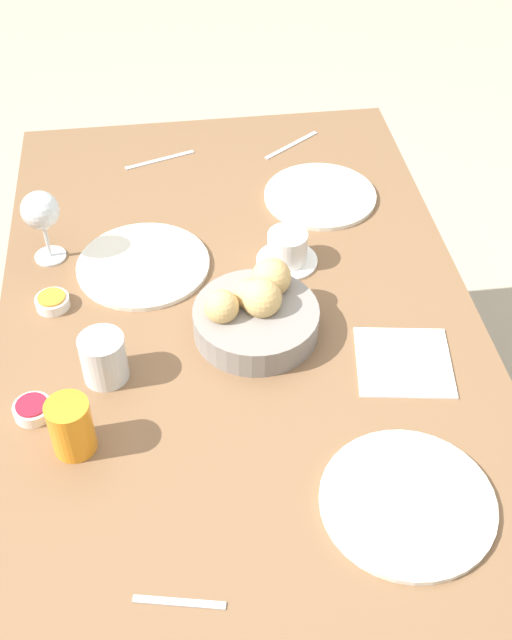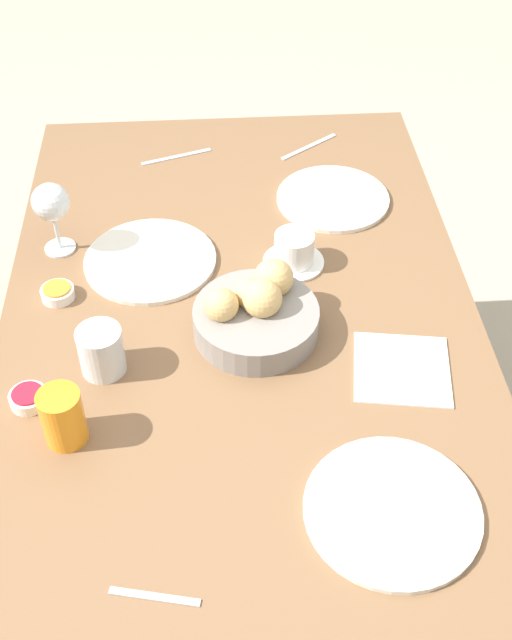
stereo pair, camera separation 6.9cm
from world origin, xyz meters
The scene contains 16 objects.
ground_plane centered at (0.00, 0.00, 0.00)m, with size 10.00×10.00×0.00m, color #A89E89.
dining_table centered at (0.00, 0.00, 0.65)m, with size 1.47×0.91×0.74m.
bread_basket centered at (-0.03, -0.03, 0.78)m, with size 0.23×0.23×0.11m.
plate_near_left centered at (-0.44, -0.20, 0.74)m, with size 0.27×0.27×0.01m.
plate_near_right centered at (0.36, -0.23, 0.74)m, with size 0.25×0.25×0.01m.
plate_far_center centered at (0.17, 0.17, 0.74)m, with size 0.27×0.27×0.01m.
juice_glass centered at (-0.26, 0.30, 0.79)m, with size 0.07×0.07×0.10m.
water_tumbler centered at (-0.12, 0.25, 0.78)m, with size 0.08×0.08×0.09m.
wine_glass centered at (0.23, 0.36, 0.85)m, with size 0.08×0.08×0.16m.
coffee_cup centered at (0.15, -0.12, 0.77)m, with size 0.12×0.12×0.07m.
jam_bowl_berry centered at (-0.19, 0.37, 0.75)m, with size 0.06×0.06×0.03m.
jam_bowl_honey centered at (0.08, 0.35, 0.75)m, with size 0.06×0.06×0.03m.
fork_silver centered at (0.59, -0.20, 0.74)m, with size 0.11×0.15×0.00m.
knife_silver centered at (0.56, 0.12, 0.74)m, with size 0.06×0.17×0.00m.
spoon_coffee centered at (-0.55, 0.15, 0.74)m, with size 0.04×0.13×0.00m.
napkin centered at (-0.15, -0.28, 0.74)m, with size 0.19×0.19×0.00m.
Camera 2 is at (-1.09, 0.04, 1.78)m, focal length 45.00 mm.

